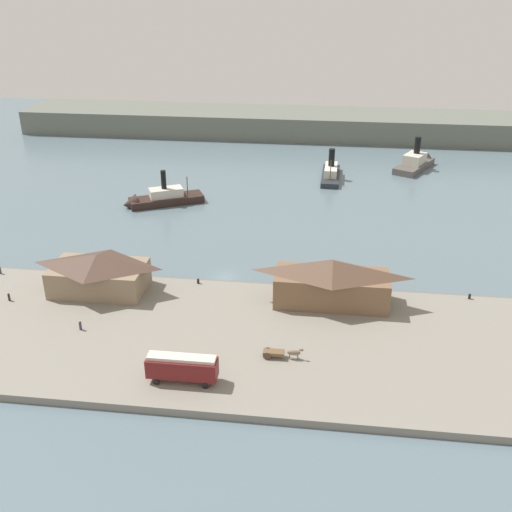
{
  "coord_description": "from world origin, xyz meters",
  "views": [
    {
      "loc": [
        18.52,
        -100.6,
        53.83
      ],
      "look_at": [
        5.21,
        5.84,
        2.0
      ],
      "focal_mm": 42.14,
      "sensor_mm": 36.0,
      "label": 1
    }
  ],
  "objects_px": {
    "ferry_approaching_west": "(331,171)",
    "ferry_outer_harbor": "(158,199)",
    "ferry_shed_east_terminal": "(332,281)",
    "pedestrian_by_tram": "(80,325)",
    "mooring_post_center_west": "(470,296)",
    "ferry_shed_customs_shed": "(98,272)",
    "pedestrian_near_cart": "(9,297)",
    "mooring_post_east": "(198,281)",
    "street_tram": "(182,367)",
    "pedestrian_near_west_shed": "(0,270)",
    "horse_cart": "(281,353)",
    "ferry_moored_east": "(417,162)"
  },
  "relations": [
    {
      "from": "pedestrian_by_tram",
      "to": "ferry_approaching_west",
      "type": "relative_size",
      "value": 0.09
    },
    {
      "from": "pedestrian_near_cart",
      "to": "mooring_post_center_west",
      "type": "distance_m",
      "value": 80.59
    },
    {
      "from": "street_tram",
      "to": "pedestrian_near_cart",
      "type": "xyz_separation_m",
      "value": [
        -35.33,
        18.33,
        -1.74
      ]
    },
    {
      "from": "pedestrian_by_tram",
      "to": "ferry_approaching_west",
      "type": "distance_m",
      "value": 95.58
    },
    {
      "from": "pedestrian_near_cart",
      "to": "ferry_outer_harbor",
      "type": "distance_m",
      "value": 53.35
    },
    {
      "from": "street_tram",
      "to": "pedestrian_near_cart",
      "type": "bearing_deg",
      "value": 152.59
    },
    {
      "from": "pedestrian_by_tram",
      "to": "pedestrian_near_cart",
      "type": "distance_m",
      "value": 17.57
    },
    {
      "from": "ferry_shed_customs_shed",
      "to": "pedestrian_by_tram",
      "type": "xyz_separation_m",
      "value": [
        1.47,
        -12.97,
        -2.82
      ]
    },
    {
      "from": "ferry_shed_customs_shed",
      "to": "ferry_approaching_west",
      "type": "bearing_deg",
      "value": 61.47
    },
    {
      "from": "ferry_shed_east_terminal",
      "to": "pedestrian_near_west_shed",
      "type": "bearing_deg",
      "value": 177.11
    },
    {
      "from": "mooring_post_east",
      "to": "ferry_approaching_west",
      "type": "bearing_deg",
      "value": 71.37
    },
    {
      "from": "ferry_shed_customs_shed",
      "to": "ferry_approaching_west",
      "type": "relative_size",
      "value": 0.87
    },
    {
      "from": "street_tram",
      "to": "horse_cart",
      "type": "height_order",
      "value": "street_tram"
    },
    {
      "from": "pedestrian_near_west_shed",
      "to": "mooring_post_center_west",
      "type": "bearing_deg",
      "value": 0.78
    },
    {
      "from": "street_tram",
      "to": "pedestrian_by_tram",
      "type": "bearing_deg",
      "value": 150.57
    },
    {
      "from": "ferry_shed_east_terminal",
      "to": "ferry_outer_harbor",
      "type": "relative_size",
      "value": 0.98
    },
    {
      "from": "ferry_shed_customs_shed",
      "to": "mooring_post_center_west",
      "type": "distance_m",
      "value": 65.68
    },
    {
      "from": "pedestrian_near_west_shed",
      "to": "ferry_approaching_west",
      "type": "relative_size",
      "value": 0.08
    },
    {
      "from": "mooring_post_east",
      "to": "ferry_approaching_west",
      "type": "relative_size",
      "value": 0.05
    },
    {
      "from": "ferry_shed_customs_shed",
      "to": "mooring_post_east",
      "type": "height_order",
      "value": "ferry_shed_customs_shed"
    },
    {
      "from": "ferry_shed_east_terminal",
      "to": "pedestrian_by_tram",
      "type": "xyz_separation_m",
      "value": [
        -39.74,
        -13.7,
        -3.35
      ]
    },
    {
      "from": "street_tram",
      "to": "pedestrian_near_west_shed",
      "type": "relative_size",
      "value": 6.36
    },
    {
      "from": "ferry_outer_harbor",
      "to": "ferry_shed_customs_shed",
      "type": "bearing_deg",
      "value": -87.31
    },
    {
      "from": "horse_cart",
      "to": "mooring_post_center_west",
      "type": "height_order",
      "value": "horse_cart"
    },
    {
      "from": "pedestrian_by_tram",
      "to": "pedestrian_near_west_shed",
      "type": "distance_m",
      "value": 28.22
    },
    {
      "from": "mooring_post_center_west",
      "to": "ferry_approaching_west",
      "type": "height_order",
      "value": "ferry_approaching_west"
    },
    {
      "from": "ferry_shed_customs_shed",
      "to": "ferry_outer_harbor",
      "type": "relative_size",
      "value": 0.83
    },
    {
      "from": "ferry_shed_customs_shed",
      "to": "ferry_shed_east_terminal",
      "type": "xyz_separation_m",
      "value": [
        41.21,
        0.73,
        0.53
      ]
    },
    {
      "from": "mooring_post_center_west",
      "to": "ferry_moored_east",
      "type": "bearing_deg",
      "value": 89.93
    },
    {
      "from": "ferry_shed_customs_shed",
      "to": "pedestrian_near_cart",
      "type": "xyz_separation_m",
      "value": [
        -14.47,
        -5.58,
        -2.88
      ]
    },
    {
      "from": "pedestrian_near_cart",
      "to": "mooring_post_east",
      "type": "height_order",
      "value": "pedestrian_near_cart"
    },
    {
      "from": "ferry_shed_east_terminal",
      "to": "street_tram",
      "type": "xyz_separation_m",
      "value": [
        -20.35,
        -24.64,
        -1.66
      ]
    },
    {
      "from": "ferry_shed_east_terminal",
      "to": "mooring_post_center_west",
      "type": "distance_m",
      "value": 24.86
    },
    {
      "from": "street_tram",
      "to": "pedestrian_near_cart",
      "type": "distance_m",
      "value": 39.84
    },
    {
      "from": "ferry_shed_customs_shed",
      "to": "ferry_approaching_west",
      "type": "distance_m",
      "value": 84.66
    },
    {
      "from": "ferry_shed_east_terminal",
      "to": "ferry_approaching_west",
      "type": "relative_size",
      "value": 1.02
    },
    {
      "from": "ferry_shed_customs_shed",
      "to": "mooring_post_east",
      "type": "distance_m",
      "value": 17.86
    },
    {
      "from": "ferry_shed_customs_shed",
      "to": "ferry_moored_east",
      "type": "height_order",
      "value": "ferry_moored_east"
    },
    {
      "from": "ferry_shed_east_terminal",
      "to": "mooring_post_center_west",
      "type": "relative_size",
      "value": 22.02
    },
    {
      "from": "horse_cart",
      "to": "pedestrian_by_tram",
      "type": "bearing_deg",
      "value": 173.53
    },
    {
      "from": "mooring_post_east",
      "to": "mooring_post_center_west",
      "type": "relative_size",
      "value": 1.0
    },
    {
      "from": "ferry_approaching_west",
      "to": "ferry_outer_harbor",
      "type": "distance_m",
      "value": 50.96
    },
    {
      "from": "ferry_shed_east_terminal",
      "to": "ferry_approaching_west",
      "type": "height_order",
      "value": "ferry_shed_east_terminal"
    },
    {
      "from": "pedestrian_near_west_shed",
      "to": "mooring_post_east",
      "type": "distance_m",
      "value": 38.12
    },
    {
      "from": "mooring_post_east",
      "to": "pedestrian_near_cart",
      "type": "bearing_deg",
      "value": -161.85
    },
    {
      "from": "ferry_shed_customs_shed",
      "to": "mooring_post_east",
      "type": "relative_size",
      "value": 18.66
    },
    {
      "from": "pedestrian_near_west_shed",
      "to": "ferry_approaching_west",
      "type": "distance_m",
      "value": 93.56
    },
    {
      "from": "ferry_shed_east_terminal",
      "to": "pedestrian_near_cart",
      "type": "height_order",
      "value": "ferry_shed_east_terminal"
    },
    {
      "from": "ferry_shed_customs_shed",
      "to": "pedestrian_near_cart",
      "type": "relative_size",
      "value": 10.66
    },
    {
      "from": "pedestrian_by_tram",
      "to": "mooring_post_east",
      "type": "bearing_deg",
      "value": 48.82
    }
  ]
}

